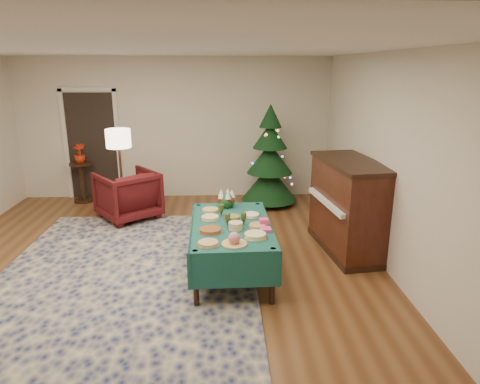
{
  "coord_description": "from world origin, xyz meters",
  "views": [
    {
      "loc": [
        0.93,
        -4.82,
        2.52
      ],
      "look_at": [
        1.16,
        0.87,
        0.84
      ],
      "focal_mm": 32.0,
      "sensor_mm": 36.0,
      "label": 1
    }
  ],
  "objects_px": {
    "side_table": "(83,183)",
    "piano": "(348,207)",
    "armchair": "(128,193)",
    "potted_plant": "(80,158)",
    "gift_box": "(264,222)",
    "christmas_tree": "(270,160)",
    "buffet_table": "(231,234)",
    "floor_lamp": "(119,144)"
  },
  "relations": [
    {
      "from": "side_table",
      "to": "piano",
      "type": "bearing_deg",
      "value": -28.87
    },
    {
      "from": "armchair",
      "to": "potted_plant",
      "type": "height_order",
      "value": "potted_plant"
    },
    {
      "from": "gift_box",
      "to": "christmas_tree",
      "type": "bearing_deg",
      "value": 82.53
    },
    {
      "from": "gift_box",
      "to": "armchair",
      "type": "distance_m",
      "value": 3.04
    },
    {
      "from": "buffet_table",
      "to": "christmas_tree",
      "type": "bearing_deg",
      "value": 74.52
    },
    {
      "from": "gift_box",
      "to": "potted_plant",
      "type": "height_order",
      "value": "potted_plant"
    },
    {
      "from": "buffet_table",
      "to": "gift_box",
      "type": "relative_size",
      "value": 16.34
    },
    {
      "from": "gift_box",
      "to": "armchair",
      "type": "relative_size",
      "value": 0.12
    },
    {
      "from": "buffet_table",
      "to": "side_table",
      "type": "distance_m",
      "value": 4.17
    },
    {
      "from": "christmas_tree",
      "to": "armchair",
      "type": "bearing_deg",
      "value": -164.09
    },
    {
      "from": "buffet_table",
      "to": "armchair",
      "type": "bearing_deg",
      "value": 129.2
    },
    {
      "from": "buffet_table",
      "to": "floor_lamp",
      "type": "bearing_deg",
      "value": 134.2
    },
    {
      "from": "armchair",
      "to": "floor_lamp",
      "type": "height_order",
      "value": "floor_lamp"
    },
    {
      "from": "armchair",
      "to": "piano",
      "type": "height_order",
      "value": "piano"
    },
    {
      "from": "buffet_table",
      "to": "armchair",
      "type": "height_order",
      "value": "armchair"
    },
    {
      "from": "buffet_table",
      "to": "piano",
      "type": "xyz_separation_m",
      "value": [
        1.65,
        0.66,
        0.1
      ]
    },
    {
      "from": "gift_box",
      "to": "armchair",
      "type": "bearing_deg",
      "value": 134.1
    },
    {
      "from": "floor_lamp",
      "to": "potted_plant",
      "type": "xyz_separation_m",
      "value": [
        -1.07,
        1.34,
        -0.48
      ]
    },
    {
      "from": "armchair",
      "to": "floor_lamp",
      "type": "distance_m",
      "value": 0.95
    },
    {
      "from": "buffet_table",
      "to": "piano",
      "type": "distance_m",
      "value": 1.78
    },
    {
      "from": "buffet_table",
      "to": "christmas_tree",
      "type": "height_order",
      "value": "christmas_tree"
    },
    {
      "from": "side_table",
      "to": "buffet_table",
      "type": "bearing_deg",
      "value": -48.12
    },
    {
      "from": "gift_box",
      "to": "armchair",
      "type": "height_order",
      "value": "armchair"
    },
    {
      "from": "floor_lamp",
      "to": "potted_plant",
      "type": "height_order",
      "value": "floor_lamp"
    },
    {
      "from": "buffet_table",
      "to": "armchair",
      "type": "xyz_separation_m",
      "value": [
        -1.71,
        2.1,
        -0.07
      ]
    },
    {
      "from": "buffet_table",
      "to": "potted_plant",
      "type": "height_order",
      "value": "potted_plant"
    },
    {
      "from": "gift_box",
      "to": "christmas_tree",
      "type": "relative_size",
      "value": 0.06
    },
    {
      "from": "floor_lamp",
      "to": "piano",
      "type": "distance_m",
      "value": 3.61
    },
    {
      "from": "floor_lamp",
      "to": "potted_plant",
      "type": "distance_m",
      "value": 1.78
    },
    {
      "from": "christmas_tree",
      "to": "piano",
      "type": "bearing_deg",
      "value": -67.82
    },
    {
      "from": "buffet_table",
      "to": "potted_plant",
      "type": "bearing_deg",
      "value": 131.88
    },
    {
      "from": "buffet_table",
      "to": "christmas_tree",
      "type": "distance_m",
      "value": 2.93
    },
    {
      "from": "floor_lamp",
      "to": "side_table",
      "type": "xyz_separation_m",
      "value": [
        -1.07,
        1.34,
        -0.97
      ]
    },
    {
      "from": "floor_lamp",
      "to": "christmas_tree",
      "type": "distance_m",
      "value": 2.74
    },
    {
      "from": "potted_plant",
      "to": "side_table",
      "type": "bearing_deg",
      "value": 90.0
    },
    {
      "from": "floor_lamp",
      "to": "gift_box",
      "type": "bearing_deg",
      "value": -41.09
    },
    {
      "from": "buffet_table",
      "to": "piano",
      "type": "bearing_deg",
      "value": 21.77
    },
    {
      "from": "gift_box",
      "to": "armchair",
      "type": "xyz_separation_m",
      "value": [
        -2.11,
        2.17,
        -0.25
      ]
    },
    {
      "from": "armchair",
      "to": "floor_lamp",
      "type": "relative_size",
      "value": 0.58
    },
    {
      "from": "gift_box",
      "to": "floor_lamp",
      "type": "xyz_separation_m",
      "value": [
        -2.11,
        1.84,
        0.64
      ]
    },
    {
      "from": "gift_box",
      "to": "side_table",
      "type": "bearing_deg",
      "value": 134.98
    },
    {
      "from": "armchair",
      "to": "piano",
      "type": "relative_size",
      "value": 0.58
    }
  ]
}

